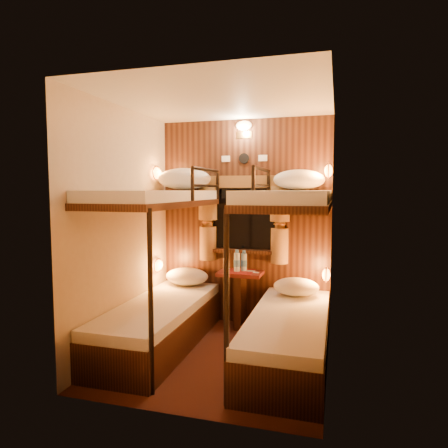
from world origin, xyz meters
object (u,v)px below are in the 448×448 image
(bunk_right, at_px, (289,302))
(bottle_right, at_px, (237,262))
(bottle_left, at_px, (244,262))
(table, at_px, (240,292))
(bunk_left, at_px, (160,292))

(bunk_right, xyz_separation_m, bottle_right, (-0.69, 0.77, 0.20))
(bunk_right, xyz_separation_m, bottle_left, (-0.62, 0.82, 0.20))
(table, bearing_deg, bottle_right, -168.11)
(bottle_left, xyz_separation_m, bottle_right, (-0.07, -0.05, 0.01))
(bunk_left, relative_size, bottle_left, 7.89)
(table, bearing_deg, bunk_left, -129.67)
(bottle_right, bearing_deg, table, 11.89)
(bunk_left, height_order, bottle_left, bunk_left)
(bottle_left, bearing_deg, bunk_left, -129.50)
(bunk_right, height_order, table, bunk_right)
(bunk_right, distance_m, bottle_right, 1.05)
(bunk_left, bearing_deg, table, 50.33)
(bunk_left, height_order, bottle_right, bunk_left)
(table, bearing_deg, bottle_left, 53.86)
(table, relative_size, bottle_left, 2.72)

